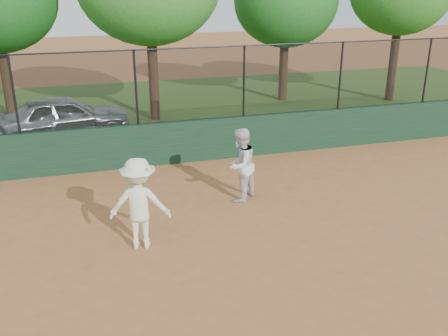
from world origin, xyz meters
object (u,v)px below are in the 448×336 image
object	(u,v)px
player_second	(240,165)
tree_3	(286,1)
player_main	(139,204)
parked_car	(65,117)

from	to	relation	value
player_second	tree_3	size ratio (longest dim) A/B	0.30
player_main	tree_3	bearing A→B (deg)	55.30
player_second	parked_car	bearing A→B (deg)	-99.39
player_second	player_main	xyz separation A→B (m)	(-2.52, -1.53, 0.04)
player_second	player_main	world-z (taller)	player_main
parked_car	tree_3	size ratio (longest dim) A/B	0.70
parked_car	player_main	xyz separation A→B (m)	(1.40, -7.77, 0.21)
parked_car	tree_3	distance (m)	9.91
player_main	tree_3	xyz separation A→B (m)	(7.45, 10.76, 3.10)
parked_car	tree_3	world-z (taller)	tree_3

